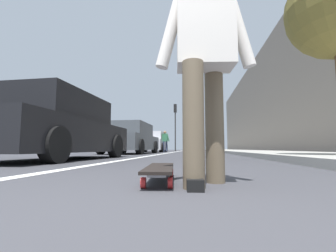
# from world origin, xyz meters

# --- Properties ---
(ground_plane) EXTENTS (80.00, 80.00, 0.00)m
(ground_plane) POSITION_xyz_m (10.00, 0.00, 0.00)
(ground_plane) COLOR #38383D
(lane_stripe_white) EXTENTS (52.00, 0.16, 0.01)m
(lane_stripe_white) POSITION_xyz_m (20.00, 1.22, 0.00)
(lane_stripe_white) COLOR silver
(lane_stripe_white) RESTS_ON ground
(sidewalk_curb) EXTENTS (52.00, 3.20, 0.13)m
(sidewalk_curb) POSITION_xyz_m (18.00, -3.49, 0.07)
(sidewalk_curb) COLOR #9E9B93
(sidewalk_curb) RESTS_ON ground
(building_facade) EXTENTS (40.00, 1.20, 8.83)m
(building_facade) POSITION_xyz_m (22.00, -6.59, 4.41)
(building_facade) COLOR gray
(building_facade) RESTS_ON ground
(skateboard) EXTENTS (0.85, 0.28, 0.11)m
(skateboard) POSITION_xyz_m (1.01, -0.08, 0.09)
(skateboard) COLOR red
(skateboard) RESTS_ON ground
(skater_person) EXTENTS (0.48, 0.72, 1.64)m
(skater_person) POSITION_xyz_m (0.86, -0.42, 0.94)
(skater_person) COLOR brown
(skater_person) RESTS_ON ground
(parked_car_near) EXTENTS (4.29, 2.09, 1.47)m
(parked_car_near) POSITION_xyz_m (4.14, 2.82, 0.71)
(parked_car_near) COLOR black
(parked_car_near) RESTS_ON ground
(parked_car_mid) EXTENTS (4.61, 2.14, 1.49)m
(parked_car_mid) POSITION_xyz_m (10.23, 2.86, 0.72)
(parked_car_mid) COLOR #4C5156
(parked_car_mid) RESTS_ON ground
(parked_car_far) EXTENTS (4.41, 1.92, 1.46)m
(parked_car_far) POSITION_xyz_m (15.99, 2.85, 0.69)
(parked_car_far) COLOR silver
(parked_car_far) RESTS_ON ground
(traffic_light) EXTENTS (0.33, 0.28, 4.54)m
(traffic_light) POSITION_xyz_m (21.04, 1.62, 3.12)
(traffic_light) COLOR #2D2D2D
(traffic_light) RESTS_ON ground
(pedestrian_distant) EXTENTS (0.42, 0.65, 1.50)m
(pedestrian_distant) POSITION_xyz_m (15.17, 1.82, 0.86)
(pedestrian_distant) COLOR #384260
(pedestrian_distant) RESTS_ON ground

